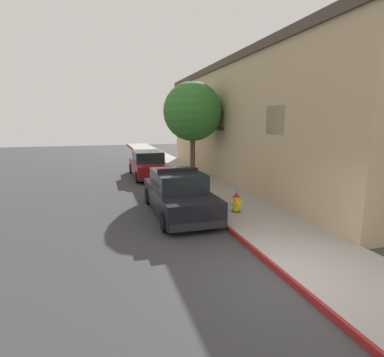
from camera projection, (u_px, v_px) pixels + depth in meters
name	position (u px, v px, depth m)	size (l,w,h in m)	color
ground_plane	(83.00, 195.00, 14.67)	(32.11, 60.00, 0.20)	#353538
sidewalk_pavement	(202.00, 184.00, 16.32)	(2.69, 60.00, 0.15)	gray
curb_painted_edge	(177.00, 185.00, 15.93)	(0.08, 60.00, 0.15)	maroon
storefront_building	(278.00, 123.00, 18.05)	(7.60, 20.44, 6.53)	tan
police_cruiser	(178.00, 194.00, 11.25)	(1.94, 4.84, 1.68)	black
parked_car_silver_ahead	(148.00, 165.00, 18.76)	(1.94, 4.84, 1.56)	maroon
fire_hydrant	(236.00, 202.00, 11.00)	(0.44, 0.40, 0.76)	#4C4C51
street_tree	(193.00, 112.00, 16.62)	(3.19, 3.19, 5.32)	brown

